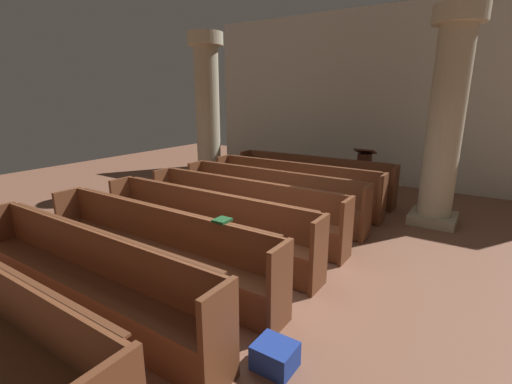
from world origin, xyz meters
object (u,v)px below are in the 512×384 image
Objects in this scene: lectern at (363,174)px; pew_row_0 at (312,176)px; pew_row_5 at (154,244)px; kneeler_box_blue at (275,356)px; pew_row_6 at (85,273)px; hymn_book at (222,220)px; pew_row_1 at (293,184)px; pew_row_2 at (270,194)px; pillar_far_side at (208,111)px; pillar_aisle_side at (446,117)px; pew_row_3 at (241,206)px; pew_row_4 at (204,222)px.

pew_row_0 is at bearing -126.68° from lectern.
kneeler_box_blue is at bearing -13.61° from pew_row_5.
pew_row_6 is 1.57m from hymn_book.
pew_row_1 is 2.27m from lectern.
pew_row_2 is at bearing 110.18° from hymn_book.
hymn_book is (3.62, -3.97, -1.00)m from pillar_far_side.
pew_row_0 is 1.00× the size of pew_row_1.
pillar_far_side is (-5.32, -0.21, 0.00)m from pillar_aisle_side.
pew_row_5 is 1.10m from hymn_book.
pew_row_2 is 3.17m from lectern.
pew_row_3 is at bearing -40.53° from pillar_far_side.
pew_row_6 is 2.18m from kneeler_box_blue.
kneeler_box_blue is at bearing -31.59° from hymn_book.
pew_row_5 is 3.51× the size of lectern.
pew_row_3 is 1.00× the size of pew_row_4.
pew_row_1 is 0.95m from pew_row_2.
hymn_book is at bearing -38.08° from pew_row_4.
pew_row_2 and pew_row_5 have the same top height.
pillar_aisle_side reaches higher than pew_row_0.
lectern is (0.86, 1.15, -0.05)m from pew_row_0.
lectern is (-1.83, 1.54, -1.51)m from pillar_aisle_side.
pew_row_2 is at bearing 90.00° from pew_row_3.
pew_row_0 is 1.00× the size of pew_row_2.
pew_row_0 and pew_row_5 have the same top height.
lectern reaches higher than pew_row_0.
pew_row_4 is (0.00, -1.90, 0.00)m from pew_row_2.
lectern is at bearing 81.73° from pew_row_5.
pillar_far_side is 3.49× the size of lectern.
pew_row_5 is (0.00, -3.80, 0.00)m from pew_row_1.
pew_row_5 is (0.00, -0.95, 0.00)m from pew_row_4.
pew_row_6 is at bearing -62.69° from pillar_far_side.
pillar_aisle_side is at bearing 63.19° from pew_row_6.
hymn_book is (0.98, -2.67, 0.46)m from pew_row_2.
pew_row_6 is 19.92× the size of hymn_book.
pew_row_5 is 10.60× the size of kneeler_box_blue.
kneeler_box_blue is at bearing -78.99° from lectern.
pew_row_2 and pew_row_4 have the same top height.
pillar_far_side is (-2.64, 3.20, 1.46)m from pew_row_4.
pew_row_0 is 2.85m from pew_row_3.
pew_row_3 is 2.85m from pew_row_6.
pew_row_6 reaches higher than kneeler_box_blue.
kneeler_box_blue is (2.10, -4.31, -0.38)m from pew_row_1.
pew_row_0 is at bearing 102.11° from hymn_book.
pew_row_4 is 0.95m from pew_row_5.
pew_row_3 and pew_row_6 have the same top height.
pew_row_6 is 1.01× the size of pillar_aisle_side.
pew_row_4 is 2.59m from kneeler_box_blue.
pillar_aisle_side reaches higher than hymn_book.
pew_row_5 is at bearing 90.00° from pew_row_6.
pew_row_0 is 4.70m from hymn_book.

